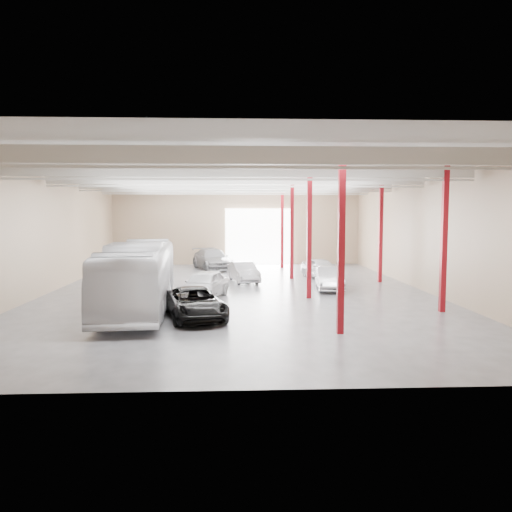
{
  "coord_description": "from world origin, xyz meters",
  "views": [
    {
      "loc": [
        -0.3,
        -28.73,
        4.66
      ],
      "look_at": [
        0.98,
        -0.67,
        2.2
      ],
      "focal_mm": 35.0,
      "sensor_mm": 36.0,
      "label": 1
    }
  ],
  "objects": [
    {
      "name": "car_right_far",
      "position": [
        5.89,
        6.1,
        0.71
      ],
      "size": [
        2.71,
        4.47,
        1.42
      ],
      "primitive_type": "imported",
      "rotation": [
        0.0,
        0.0,
        0.26
      ],
      "color": "silver",
      "rests_on": "ground"
    },
    {
      "name": "coach_bus",
      "position": [
        -4.83,
        -4.88,
        1.63
      ],
      "size": [
        3.55,
        11.84,
        3.25
      ],
      "primitive_type": "imported",
      "rotation": [
        0.0,
        0.0,
        0.07
      ],
      "color": "silver",
      "rests_on": "ground"
    },
    {
      "name": "car_row_b",
      "position": [
        0.37,
        4.5,
        0.67
      ],
      "size": [
        2.27,
        4.27,
        1.34
      ],
      "primitive_type": "imported",
      "rotation": [
        0.0,
        0.0,
        0.22
      ],
      "color": "silver",
      "rests_on": "ground"
    },
    {
      "name": "depot_shell",
      "position": [
        0.13,
        0.48,
        4.98
      ],
      "size": [
        22.12,
        32.12,
        7.06
      ],
      "color": "#434348",
      "rests_on": "ground"
    },
    {
      "name": "car_row_c",
      "position": [
        -2.0,
        12.0,
        0.83
      ],
      "size": [
        4.03,
        6.18,
        1.66
      ],
      "primitive_type": "imported",
      "rotation": [
        0.0,
        0.0,
        0.32
      ],
      "color": "gray",
      "rests_on": "ground"
    },
    {
      "name": "car_row_a",
      "position": [
        -1.89,
        -1.83,
        0.76
      ],
      "size": [
        2.99,
        4.78,
        1.52
      ],
      "primitive_type": "imported",
      "rotation": [
        0.0,
        0.0,
        -0.29
      ],
      "color": "silver",
      "rests_on": "ground"
    },
    {
      "name": "car_right_near",
      "position": [
        5.5,
        0.9,
        0.69
      ],
      "size": [
        1.86,
        4.32,
        1.38
      ],
      "primitive_type": "imported",
      "rotation": [
        0.0,
        0.0,
        -0.1
      ],
      "color": "#B8B8BD",
      "rests_on": "ground"
    },
    {
      "name": "black_sedan",
      "position": [
        -2.0,
        -7.03,
        0.68
      ],
      "size": [
        3.46,
        5.35,
        1.37
      ],
      "primitive_type": "imported",
      "rotation": [
        0.0,
        0.0,
        0.26
      ],
      "color": "black",
      "rests_on": "ground"
    }
  ]
}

